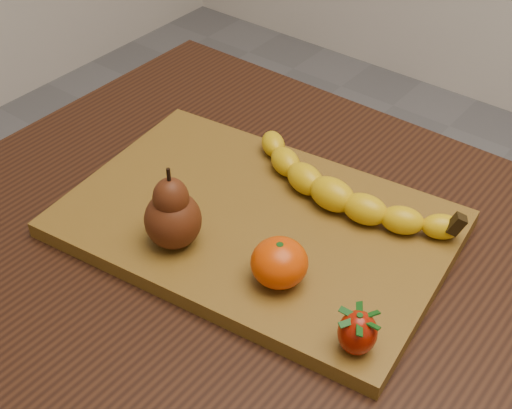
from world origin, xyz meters
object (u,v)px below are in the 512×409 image
Objects in this scene: table at (306,331)px; mandarin at (279,263)px; cutting_board at (256,224)px; pear at (172,207)px.

mandarin is at bearing -102.86° from table.
cutting_board is 0.11m from mandarin.
table is 9.86× the size of pear.
table is 2.22× the size of cutting_board.
pear reaches higher than table.
pear is at bearing -124.26° from cutting_board.
cutting_board is (-0.09, 0.02, 0.11)m from table.
cutting_board is at bearing 166.90° from table.
mandarin is (0.08, -0.07, 0.04)m from cutting_board.
pear is at bearing -154.11° from table.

